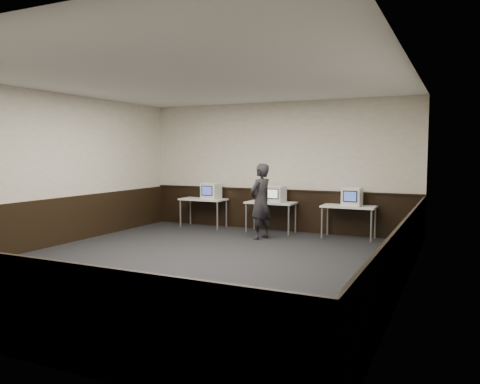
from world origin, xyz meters
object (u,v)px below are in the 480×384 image
object	(u,v)px
desk_left	(203,201)
emac_right	(352,197)
desk_right	(349,209)
emac_left	(211,191)
desk_center	(271,205)
person	(261,201)
emac_center	(276,194)

from	to	relation	value
desk_left	emac_right	world-z (taller)	emac_right
desk_right	emac_left	world-z (taller)	emac_left
desk_center	emac_left	distance (m)	1.68
desk_center	person	xyz separation A→B (m)	(0.11, -0.90, 0.17)
desk_left	emac_left	xyz separation A→B (m)	(0.24, -0.00, 0.28)
desk_center	emac_left	bearing A→B (deg)	-179.86
desk_left	person	world-z (taller)	person
desk_center	emac_right	distance (m)	1.99
desk_left	desk_right	size ratio (longest dim) A/B	1.00
desk_center	emac_center	world-z (taller)	emac_center
desk_left	emac_right	distance (m)	3.88
desk_left	desk_right	bearing A→B (deg)	0.00
desk_center	desk_right	distance (m)	1.90
emac_left	person	bearing A→B (deg)	-26.74
emac_left	desk_right	bearing A→B (deg)	0.15
emac_center	desk_center	bearing A→B (deg)	-179.11
desk_left	emac_left	bearing A→B (deg)	-0.98
desk_left	desk_center	size ratio (longest dim) A/B	1.00
emac_left	emac_right	bearing A→B (deg)	0.37
desk_center	emac_center	distance (m)	0.30
desk_right	emac_right	bearing A→B (deg)	11.77
emac_center	emac_right	distance (m)	1.83
emac_center	emac_right	bearing A→B (deg)	3.18
emac_left	person	world-z (taller)	person
desk_center	person	bearing A→B (deg)	-82.93
desk_right	desk_center	bearing A→B (deg)	180.00
emac_left	emac_center	bearing A→B (deg)	0.08
emac_left	emac_right	xyz separation A→B (m)	(3.63, 0.02, -0.00)
desk_left	desk_center	xyz separation A→B (m)	(1.90, 0.00, 0.00)
emac_center	desk_left	bearing A→B (deg)	-177.51
emac_center	emac_right	world-z (taller)	emac_right
desk_left	desk_center	bearing A→B (deg)	0.00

